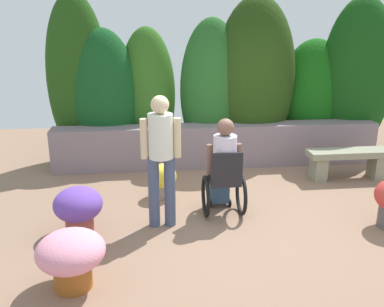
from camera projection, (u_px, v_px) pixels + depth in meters
ground_plane at (242, 216)px, 5.70m from camera, size 10.30×10.30×0.00m
stone_retaining_wall at (217, 145)px, 7.54m from camera, size 5.72×0.44×0.74m
hedge_backdrop at (231, 86)px, 7.78m from camera, size 6.36×1.23×2.98m
stone_bench at (349, 160)px, 6.92m from camera, size 1.36×0.36×0.49m
person_in_wheelchair at (224, 170)px, 5.58m from camera, size 0.53×0.66×1.33m
person_standing_companion at (161, 153)px, 5.15m from camera, size 0.49×0.30×1.67m
flower_pot_purple_near at (71, 255)px, 4.09m from camera, size 0.67×0.67×0.59m
flower_pot_red_accent at (78, 208)px, 5.14m from camera, size 0.59×0.59×0.60m
flower_pot_small_foreground at (163, 179)px, 6.22m from camera, size 0.39×0.39×0.51m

